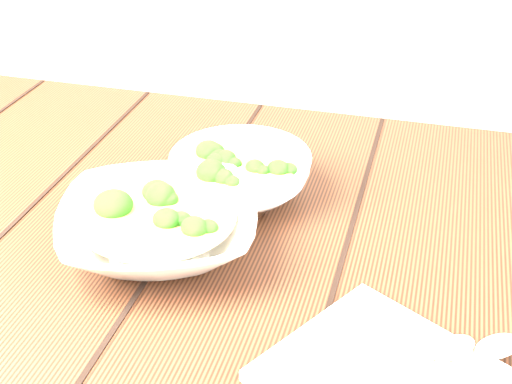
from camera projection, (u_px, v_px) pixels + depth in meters
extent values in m
cube|color=black|center=(191.00, 254.00, 0.85)|extent=(1.20, 0.80, 0.04)
cube|color=black|center=(6.00, 267.00, 1.45)|extent=(0.07, 0.07, 0.71)
imported|color=silver|center=(159.00, 227.00, 0.81)|extent=(0.29, 0.29, 0.06)
cylinder|color=#A08648|center=(158.00, 214.00, 0.81)|extent=(0.18, 0.18, 0.00)
ellipsoid|color=#226D18|center=(177.00, 209.00, 0.80)|extent=(0.04, 0.03, 0.03)
ellipsoid|color=#226D18|center=(170.00, 193.00, 0.83)|extent=(0.04, 0.03, 0.03)
ellipsoid|color=#226D18|center=(123.00, 196.00, 0.83)|extent=(0.04, 0.03, 0.03)
ellipsoid|color=#226D18|center=(136.00, 218.00, 0.79)|extent=(0.04, 0.03, 0.03)
ellipsoid|color=#226D18|center=(166.00, 229.00, 0.77)|extent=(0.04, 0.03, 0.03)
imported|color=silver|center=(241.00, 175.00, 0.92)|extent=(0.22, 0.22, 0.06)
cylinder|color=#A08648|center=(240.00, 162.00, 0.91)|extent=(0.15, 0.15, 0.00)
ellipsoid|color=#226D18|center=(255.00, 158.00, 0.90)|extent=(0.03, 0.03, 0.03)
ellipsoid|color=#226D18|center=(257.00, 150.00, 0.92)|extent=(0.03, 0.03, 0.03)
ellipsoid|color=#226D18|center=(240.00, 143.00, 0.94)|extent=(0.03, 0.03, 0.03)
ellipsoid|color=#226D18|center=(228.00, 153.00, 0.92)|extent=(0.03, 0.03, 0.03)
ellipsoid|color=#226D18|center=(214.00, 159.00, 0.90)|extent=(0.03, 0.03, 0.03)
ellipsoid|color=#226D18|center=(214.00, 171.00, 0.88)|extent=(0.03, 0.03, 0.03)
ellipsoid|color=#226D18|center=(241.00, 168.00, 0.88)|extent=(0.03, 0.03, 0.03)
ellipsoid|color=#226D18|center=(262.00, 168.00, 0.88)|extent=(0.03, 0.03, 0.03)
torus|color=black|center=(228.00, 199.00, 0.89)|extent=(0.13, 0.13, 0.03)
cylinder|color=#A19A8E|center=(380.00, 381.00, 0.63)|extent=(0.10, 0.10, 0.01)
ellipsoid|color=#A19A8E|center=(452.00, 348.00, 0.66)|extent=(0.06, 0.06, 0.01)
cylinder|color=#A19A8E|center=(428.00, 378.00, 0.63)|extent=(0.11, 0.10, 0.01)
ellipsoid|color=#A19A8E|center=(498.00, 346.00, 0.67)|extent=(0.06, 0.06, 0.01)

